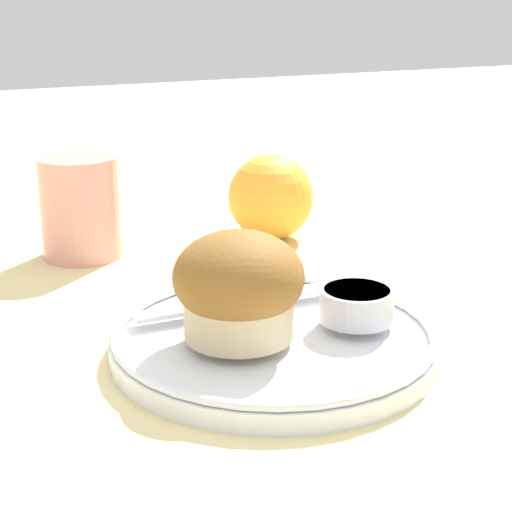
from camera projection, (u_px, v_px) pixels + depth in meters
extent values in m
plane|color=beige|center=(258.00, 353.00, 0.59)|extent=(3.00, 3.00, 0.00)
cylinder|color=white|center=(274.00, 345.00, 0.59)|extent=(0.23, 0.23, 0.01)
torus|color=white|center=(274.00, 331.00, 0.59)|extent=(0.22, 0.22, 0.01)
cylinder|color=beige|center=(239.00, 312.00, 0.57)|extent=(0.07, 0.07, 0.03)
ellipsoid|color=brown|center=(239.00, 277.00, 0.56)|extent=(0.09, 0.09, 0.06)
cylinder|color=silver|center=(356.00, 305.00, 0.60)|extent=(0.05, 0.05, 0.02)
cylinder|color=silver|center=(357.00, 292.00, 0.59)|extent=(0.05, 0.05, 0.00)
sphere|color=#B7192D|center=(233.00, 301.00, 0.61)|extent=(0.02, 0.02, 0.02)
sphere|color=#B7192D|center=(254.00, 298.00, 0.62)|extent=(0.02, 0.02, 0.02)
cube|color=silver|center=(260.00, 298.00, 0.63)|extent=(0.19, 0.02, 0.00)
sphere|color=#F4A82D|center=(271.00, 197.00, 0.84)|extent=(0.08, 0.08, 0.08)
cylinder|color=#E5998C|center=(80.00, 207.00, 0.78)|extent=(0.07, 0.07, 0.09)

